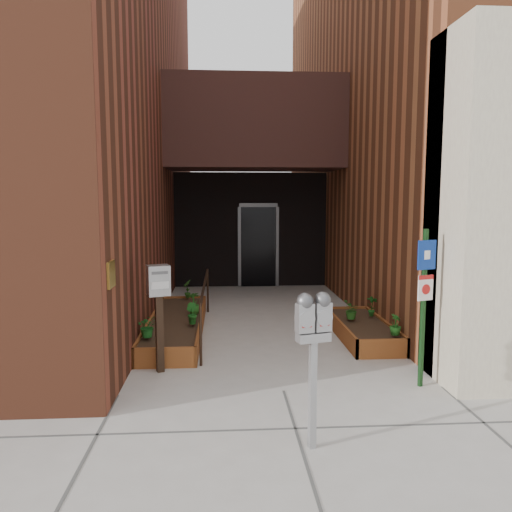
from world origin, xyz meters
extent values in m
plane|color=#9E9991|center=(0.00, 0.00, 0.00)|extent=(80.00, 80.00, 0.00)
cube|color=brown|center=(6.00, 7.15, 5.00)|extent=(8.00, 13.70, 10.00)
cube|color=#B6A68C|center=(2.55, 0.20, 2.20)|extent=(1.10, 1.20, 4.40)
cube|color=black|center=(0.00, 6.00, 4.00)|extent=(4.20, 2.00, 2.00)
cube|color=black|center=(0.00, 7.40, 1.50)|extent=(4.00, 0.30, 3.00)
cube|color=black|center=(0.20, 7.22, 1.05)|extent=(0.90, 0.06, 2.10)
cube|color=#B79338|center=(-1.99, -0.20, 1.50)|extent=(0.04, 0.30, 0.30)
cube|color=brown|center=(-1.55, 0.92, 0.15)|extent=(0.90, 0.04, 0.30)
cube|color=brown|center=(-1.55, 4.48, 0.15)|extent=(0.90, 0.04, 0.30)
cube|color=brown|center=(-1.98, 2.70, 0.15)|extent=(0.04, 3.60, 0.30)
cube|color=brown|center=(-1.12, 2.70, 0.15)|extent=(0.04, 3.60, 0.30)
cube|color=black|center=(-1.55, 2.70, 0.13)|extent=(0.82, 3.52, 0.26)
cube|color=brown|center=(1.60, 1.12, 0.15)|extent=(0.80, 0.04, 0.30)
cube|color=brown|center=(1.60, 3.28, 0.15)|extent=(0.80, 0.04, 0.30)
cube|color=brown|center=(1.22, 2.20, 0.15)|extent=(0.04, 2.20, 0.30)
cube|color=brown|center=(1.98, 2.20, 0.15)|extent=(0.04, 2.20, 0.30)
cube|color=black|center=(1.60, 2.20, 0.13)|extent=(0.72, 2.12, 0.26)
cylinder|color=black|center=(-1.05, 1.00, 0.45)|extent=(0.04, 0.04, 0.90)
cylinder|color=black|center=(-1.05, 4.30, 0.45)|extent=(0.04, 0.04, 0.90)
cylinder|color=black|center=(-1.05, 2.65, 0.88)|extent=(0.04, 3.30, 0.04)
cube|color=#9B9C9E|center=(0.10, -1.39, 0.52)|extent=(0.08, 0.08, 1.04)
cube|color=#9B9C9E|center=(0.10, -1.39, 1.08)|extent=(0.33, 0.20, 0.08)
cube|color=#9B9C9E|center=(0.02, -1.42, 1.27)|extent=(0.18, 0.14, 0.27)
sphere|color=#59595B|center=(0.02, -1.42, 1.42)|extent=(0.15, 0.15, 0.15)
cube|color=white|center=(0.03, -1.47, 1.29)|extent=(0.09, 0.03, 0.05)
cube|color=#B21414|center=(0.03, -1.47, 1.21)|extent=(0.09, 0.03, 0.03)
cube|color=#9B9C9E|center=(0.19, -1.37, 1.27)|extent=(0.18, 0.14, 0.27)
sphere|color=#59595B|center=(0.19, -1.37, 1.42)|extent=(0.15, 0.15, 0.15)
cube|color=white|center=(0.20, -1.42, 1.29)|extent=(0.09, 0.03, 0.05)
cube|color=#B21414|center=(0.20, -1.42, 1.21)|extent=(0.09, 0.03, 0.03)
cube|color=#123314|center=(1.73, 0.05, 0.99)|extent=(0.06, 0.06, 1.98)
cube|color=navy|center=(1.74, 0.03, 1.67)|extent=(0.26, 0.11, 0.36)
cube|color=white|center=(1.75, 0.02, 1.67)|extent=(0.09, 0.04, 0.11)
cube|color=white|center=(1.74, 0.03, 1.26)|extent=(0.22, 0.09, 0.32)
cube|color=#B21414|center=(1.75, 0.02, 1.39)|extent=(0.22, 0.09, 0.05)
cylinder|color=#B21414|center=(1.75, 0.02, 1.24)|extent=(0.12, 0.05, 0.13)
cube|color=black|center=(-1.59, 0.80, 0.53)|extent=(0.12, 0.12, 1.07)
cube|color=#A5A5A7|center=(-1.59, 0.80, 1.26)|extent=(0.34, 0.30, 0.41)
cube|color=#59595B|center=(-1.56, 0.69, 1.38)|extent=(0.20, 0.08, 0.04)
cube|color=white|center=(-1.56, 0.69, 1.21)|extent=(0.22, 0.09, 0.10)
imported|color=#1C631F|center=(-1.85, 1.45, 0.47)|extent=(0.38, 0.38, 0.33)
imported|color=#185518|center=(-1.25, 2.19, 0.47)|extent=(0.27, 0.27, 0.35)
imported|color=#205618|center=(-1.25, 2.89, 0.49)|extent=(0.29, 0.29, 0.39)
imported|color=#235317|center=(-1.47, 4.30, 0.49)|extent=(0.24, 0.24, 0.38)
imported|color=#1F5F1B|center=(1.85, 1.32, 0.46)|extent=(0.25, 0.25, 0.32)
imported|color=#185618|center=(1.85, 2.51, 0.48)|extent=(0.27, 0.27, 0.37)
imported|color=#205217|center=(1.44, 2.32, 0.46)|extent=(0.39, 0.39, 0.32)
camera|label=1|loc=(-0.72, -5.83, 2.37)|focal=35.00mm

